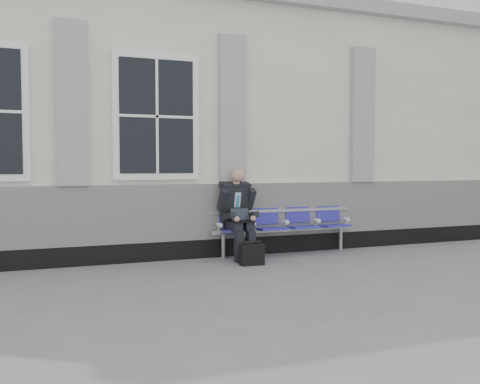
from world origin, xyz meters
name	(u,v)px	position (x,y,z in m)	size (l,w,h in m)	color
ground	(156,282)	(0.00, 0.00, 0.00)	(70.00, 70.00, 0.00)	slate
station_building	(113,126)	(-0.02, 3.47, 2.22)	(14.40, 4.40, 4.49)	silver
bench	(284,221)	(2.49, 1.32, 0.55)	(2.60, 0.47, 0.91)	#9EA0A3
businessman	(238,210)	(1.60, 1.19, 0.78)	(0.59, 0.79, 1.44)	black
briefcase	(252,254)	(1.59, 0.59, 0.17)	(0.37, 0.17, 0.37)	black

